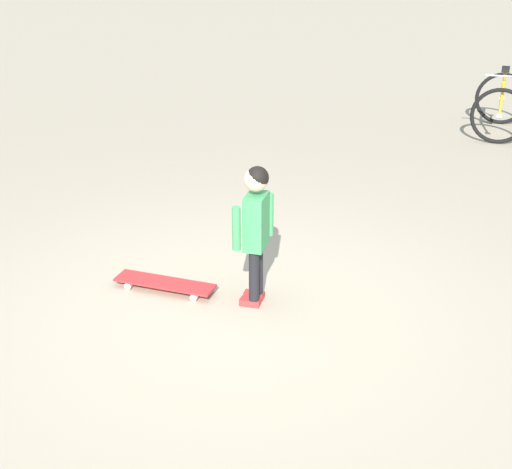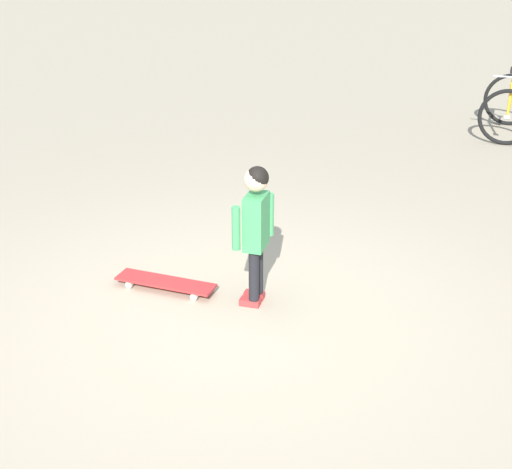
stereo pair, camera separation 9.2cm
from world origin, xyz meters
name	(u,v)px [view 2 (the right image)]	position (x,y,z in m)	size (l,w,h in m)	color
ground_plane	(232,312)	(0.00, 0.00, 0.00)	(50.00, 50.00, 0.00)	tan
child_person	(256,221)	(-0.15, -0.17, 0.66)	(0.26, 0.35, 1.06)	black
skateboard	(165,282)	(0.57, -0.26, 0.06)	(0.81, 0.35, 0.07)	#B22D2D
bicycle_mid	(509,106)	(-2.70, -5.18, 0.38)	(0.91, 1.19, 0.85)	black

